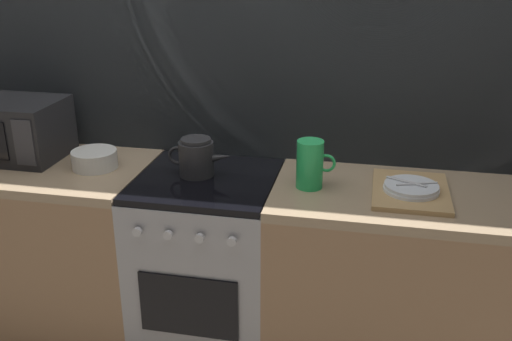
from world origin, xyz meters
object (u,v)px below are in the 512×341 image
object	(u,v)px
stove_unit	(209,269)
microwave	(12,129)
kettle	(197,157)
mixing_bowl	(95,159)
dish_pile	(411,190)
pitcher	(310,164)

from	to	relation	value
stove_unit	microwave	distance (m)	1.12
stove_unit	microwave	xyz separation A→B (m)	(-0.95, 0.07, 0.59)
microwave	kettle	bearing A→B (deg)	-3.17
mixing_bowl	dish_pile	distance (m)	1.37
pitcher	mixing_bowl	bearing A→B (deg)	178.60
microwave	pitcher	world-z (taller)	microwave
microwave	dish_pile	world-z (taller)	microwave
microwave	stove_unit	bearing A→B (deg)	-4.41
dish_pile	microwave	bearing A→B (deg)	177.65
kettle	dish_pile	bearing A→B (deg)	-1.53
pitcher	stove_unit	bearing A→B (deg)	178.73
kettle	dish_pile	size ratio (longest dim) A/B	0.71
stove_unit	microwave	size ratio (longest dim) A/B	1.96
mixing_bowl	dish_pile	xyz separation A→B (m)	(1.37, -0.01, -0.02)
mixing_bowl	stove_unit	bearing A→B (deg)	-1.50
kettle	mixing_bowl	bearing A→B (deg)	-178.83
kettle	mixing_bowl	size ratio (longest dim) A/B	1.42
stove_unit	kettle	size ratio (longest dim) A/B	3.16
pitcher	dish_pile	size ratio (longest dim) A/B	0.50
dish_pile	stove_unit	bearing A→B (deg)	179.95
dish_pile	mixing_bowl	bearing A→B (deg)	179.40
microwave	dish_pile	size ratio (longest dim) A/B	1.15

